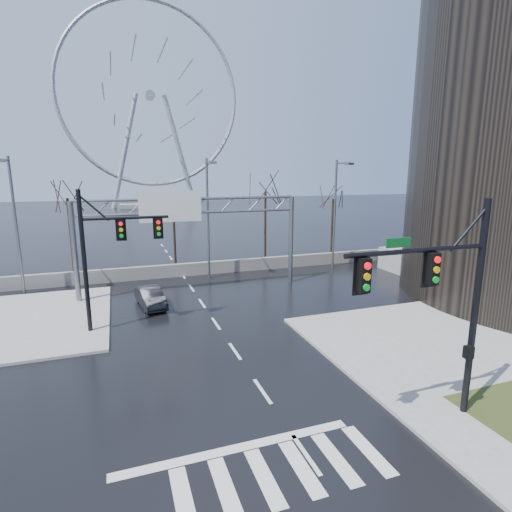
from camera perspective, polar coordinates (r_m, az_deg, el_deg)
name	(u,v)px	position (r m, az deg, el deg)	size (l,w,h in m)	color
ground	(262,391)	(17.38, 0.92, -18.74)	(260.00, 260.00, 0.00)	black
sidewalk_right_ext	(423,338)	(23.78, 22.74, -10.78)	(12.00, 10.00, 0.15)	gray
sidewalk_far	(21,322)	(28.06, -30.51, -8.09)	(10.00, 12.00, 0.15)	gray
barrier_wall	(183,270)	(35.41, -10.40, -1.95)	(52.00, 0.50, 1.10)	slate
signal_mast_near	(448,293)	(14.93, 25.72, -4.76)	(5.52, 0.41, 8.00)	black
signal_mast_far	(105,247)	(23.34, -20.70, 1.16)	(4.72, 0.41, 8.00)	black
sign_gantry	(187,224)	(29.62, -9.88, 4.53)	(16.36, 0.40, 7.60)	slate
streetlight_left	(14,216)	(33.03, -31.30, 4.96)	(0.50, 2.55, 10.00)	slate
streetlight_mid	(209,210)	(33.12, -6.79, 6.59)	(0.50, 2.55, 10.00)	slate
streetlight_right	(337,206)	(37.61, 11.47, 7.05)	(0.50, 2.55, 10.00)	slate
tree_left	(68,207)	(37.82, -25.26, 6.33)	(3.75, 3.75, 7.50)	black
tree_center	(173,212)	(39.05, -11.72, 6.15)	(3.25, 3.25, 6.50)	black
tree_right	(265,200)	(40.22, 1.34, 8.04)	(3.90, 3.90, 7.80)	black
tree_far_right	(333,205)	(44.18, 10.93, 7.12)	(3.40, 3.40, 6.80)	black
ferris_wheel	(150,103)	(110.87, -14.85, 20.37)	(45.00, 6.00, 50.91)	gray
car	(151,297)	(27.83, -14.82, -5.71)	(1.39, 3.98, 1.31)	black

